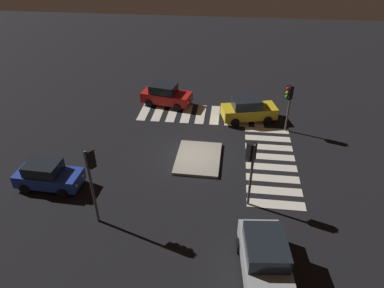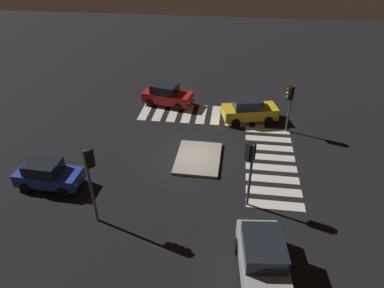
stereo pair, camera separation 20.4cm
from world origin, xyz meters
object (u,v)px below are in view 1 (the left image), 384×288
Objects in this scene: traffic_light_east at (289,97)px; car_red at (166,95)px; car_blue at (48,175)px; traffic_light_west at (91,168)px; car_silver at (265,260)px; traffic_island at (198,158)px; traffic_light_south at (251,159)px; car_yellow at (248,110)px.

car_red is at bearing -52.33° from traffic_light_east.
car_blue is 5.11m from traffic_light_west.
traffic_light_west is (-13.65, 0.97, 2.44)m from car_red.
car_silver is at bearing 47.27° from traffic_light_east.
traffic_light_east is at bearing -53.52° from traffic_island.
traffic_island is 8.15m from traffic_light_west.
traffic_light_west is at bearing 65.34° from traffic_light_south.
car_blue is 1.06× the size of traffic_light_east.
traffic_light_south is (-0.07, -11.38, 2.15)m from car_blue.
car_silver reaches higher than car_red.
traffic_light_east is (-1.41, -2.62, 1.85)m from car_yellow.
traffic_island is 0.83× the size of car_silver.
traffic_island is at bearing -133.81° from car_yellow.
traffic_light_south reaches higher than car_yellow.
traffic_light_east is (4.36, -5.90, 2.65)m from traffic_island.
car_red is 1.12× the size of car_blue.
car_blue is at bearing -116.84° from car_silver.
traffic_island is 9.17m from car_blue.
car_yellow is 14.31m from traffic_light_west.
traffic_island is 6.69m from car_yellow.
car_silver is 5.05m from traffic_light_south.
car_silver is (-8.39, -3.72, 0.86)m from traffic_island.
traffic_light_south reaches higher than car_silver.
traffic_light_south is 0.89× the size of traffic_light_west.
traffic_light_west reaches higher than traffic_island.
car_blue is 15.02m from car_yellow.
traffic_light_south is (4.58, 0.67, 2.00)m from car_silver.
car_silver is 8.88m from traffic_light_west.
traffic_island is at bearing -54.07° from car_red.
car_red is (7.67, 3.53, 0.79)m from traffic_island.
traffic_light_south is (-3.81, -3.04, 2.87)m from traffic_island.
car_yellow is (14.17, 0.44, -0.06)m from car_silver.
traffic_light_south reaches higher than car_blue.
traffic_light_west reaches higher than car_silver.
traffic_light_west is at bearing -28.04° from car_blue.
car_red is at bearing -10.94° from traffic_light_south.
traffic_light_east is at bearing -42.51° from car_yellow.
traffic_light_west reaches higher than car_red.
traffic_light_west is 14.68m from traffic_light_east.
traffic_light_west is at bearing 143.05° from traffic_island.
car_silver is 1.28× the size of traffic_light_east.
traffic_island is at bearing 3.47° from traffic_light_east.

